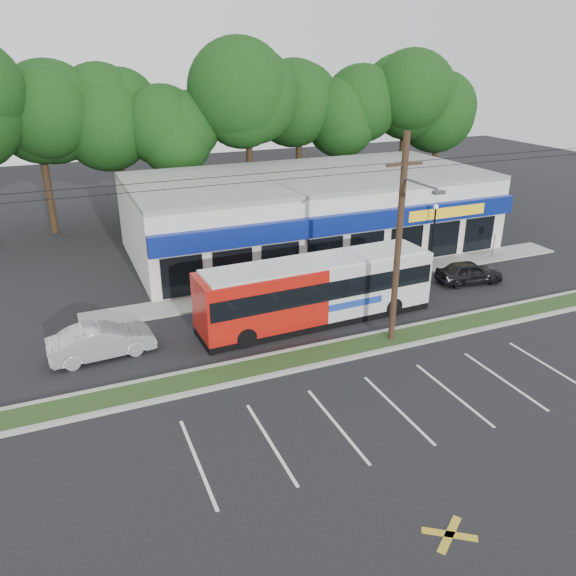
% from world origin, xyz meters
% --- Properties ---
extents(ground, '(120.00, 120.00, 0.00)m').
position_xyz_m(ground, '(0.00, 0.00, 0.00)').
color(ground, black).
rests_on(ground, ground).
extents(grass_strip, '(40.00, 1.60, 0.12)m').
position_xyz_m(grass_strip, '(0.00, 1.00, 0.06)').
color(grass_strip, '#223C18').
rests_on(grass_strip, ground).
extents(curb_south, '(40.00, 0.25, 0.14)m').
position_xyz_m(curb_south, '(0.00, 0.15, 0.07)').
color(curb_south, '#9E9E93').
rests_on(curb_south, ground).
extents(curb_north, '(40.00, 0.25, 0.14)m').
position_xyz_m(curb_north, '(0.00, 1.85, 0.07)').
color(curb_north, '#9E9E93').
rests_on(curb_north, ground).
extents(sidewalk, '(32.00, 2.20, 0.10)m').
position_xyz_m(sidewalk, '(5.00, 9.00, 0.05)').
color(sidewalk, '#9E9E93').
rests_on(sidewalk, ground).
extents(strip_mall, '(25.00, 12.55, 5.30)m').
position_xyz_m(strip_mall, '(5.50, 15.91, 2.65)').
color(strip_mall, beige).
rests_on(strip_mall, ground).
extents(utility_pole, '(50.00, 2.77, 10.00)m').
position_xyz_m(utility_pole, '(2.83, 0.93, 5.41)').
color(utility_pole, black).
rests_on(utility_pole, ground).
extents(lamp_post, '(0.30, 0.30, 4.25)m').
position_xyz_m(lamp_post, '(11.00, 8.80, 2.67)').
color(lamp_post, black).
rests_on(lamp_post, ground).
extents(sign_post, '(0.45, 0.10, 2.23)m').
position_xyz_m(sign_post, '(16.00, 8.57, 1.56)').
color(sign_post, '#59595E').
rests_on(sign_post, ground).
extents(tree_line, '(46.76, 6.76, 11.83)m').
position_xyz_m(tree_line, '(4.00, 26.00, 8.42)').
color(tree_line, black).
rests_on(tree_line, ground).
extents(metrobus, '(12.72, 3.13, 3.39)m').
position_xyz_m(metrobus, '(0.62, 4.50, 1.80)').
color(metrobus, '#B1150D').
rests_on(metrobus, ground).
extents(car_dark, '(4.30, 2.27, 1.39)m').
position_xyz_m(car_dark, '(11.53, 5.64, 0.70)').
color(car_dark, black).
rests_on(car_dark, ground).
extents(car_silver, '(4.86, 2.01, 1.56)m').
position_xyz_m(car_silver, '(-10.17, 4.92, 0.78)').
color(car_silver, '#A3A6AB').
rests_on(car_silver, ground).
extents(pedestrian_a, '(0.74, 0.64, 1.72)m').
position_xyz_m(pedestrian_a, '(2.00, 8.50, 0.86)').
color(pedestrian_a, silver).
rests_on(pedestrian_a, ground).
extents(pedestrian_b, '(0.91, 0.82, 1.54)m').
position_xyz_m(pedestrian_b, '(3.22, 6.56, 0.77)').
color(pedestrian_b, beige).
rests_on(pedestrian_b, ground).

